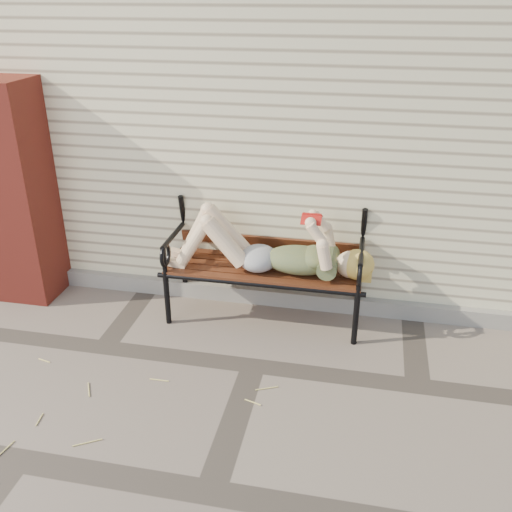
# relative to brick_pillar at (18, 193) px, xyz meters

# --- Properties ---
(ground) EXTENTS (80.00, 80.00, 0.00)m
(ground) POSITION_rel_brick_pillar_xyz_m (2.30, -0.75, -1.00)
(ground) COLOR #78685C
(ground) RESTS_ON ground
(house_wall) EXTENTS (8.00, 4.00, 3.00)m
(house_wall) POSITION_rel_brick_pillar_xyz_m (2.30, 2.25, 0.50)
(house_wall) COLOR beige
(house_wall) RESTS_ON ground
(foundation_strip) EXTENTS (8.00, 0.10, 0.15)m
(foundation_strip) POSITION_rel_brick_pillar_xyz_m (2.30, 0.22, -0.93)
(foundation_strip) COLOR gray
(foundation_strip) RESTS_ON ground
(brick_pillar) EXTENTS (0.50, 0.50, 2.00)m
(brick_pillar) POSITION_rel_brick_pillar_xyz_m (0.00, 0.00, 0.00)
(brick_pillar) COLOR maroon
(brick_pillar) RESTS_ON ground
(garden_bench) EXTENTS (1.83, 0.73, 1.18)m
(garden_bench) POSITION_rel_brick_pillar_xyz_m (2.25, 0.08, -0.34)
(garden_bench) COLOR black
(garden_bench) RESTS_ON ground
(reading_woman) EXTENTS (1.72, 0.39, 0.54)m
(reading_woman) POSITION_rel_brick_pillar_xyz_m (2.26, -0.07, -0.30)
(reading_woman) COLOR #0A3B48
(reading_woman) RESTS_ON ground
(straw_scatter) EXTENTS (2.76, 1.33, 0.01)m
(straw_scatter) POSITION_rel_brick_pillar_xyz_m (1.19, -1.60, -0.99)
(straw_scatter) COLOR #E4CF6F
(straw_scatter) RESTS_ON ground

